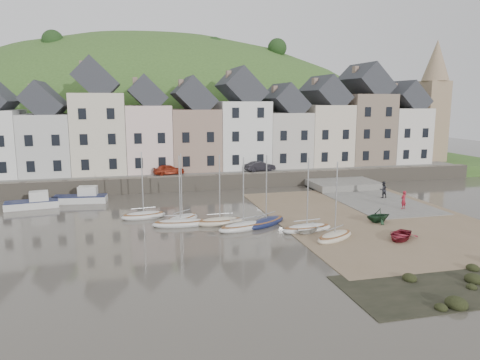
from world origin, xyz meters
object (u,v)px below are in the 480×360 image
object	(u,v)px
rowboat_red	(400,235)
rowboat_white	(308,228)
car_right	(260,166)
rowboat_green	(378,215)
person_dark	(383,190)
car_left	(169,169)
person_red	(404,200)
sailboat_0	(144,215)

from	to	relation	value
rowboat_red	rowboat_white	bearing A→B (deg)	-162.10
rowboat_red	car_right	bearing A→B (deg)	146.79
rowboat_white	rowboat_green	xyz separation A→B (m)	(7.10, 1.20, 0.31)
person_dark	car_left	size ratio (longest dim) A/B	0.48
rowboat_green	person_red	bearing A→B (deg)	120.04
sailboat_0	rowboat_red	bearing A→B (deg)	-31.25
person_red	car_right	distance (m)	19.86
person_dark	car_left	xyz separation A→B (m)	(-22.13, 12.30, 1.22)
sailboat_0	person_red	bearing A→B (deg)	-6.73
rowboat_white	car_left	world-z (taller)	car_left
person_dark	car_right	distance (m)	16.15
person_red	person_dark	bearing A→B (deg)	-121.17
sailboat_0	person_dark	distance (m)	25.88
person_dark	car_left	distance (m)	25.35
rowboat_white	rowboat_red	xyz separation A→B (m)	(6.14, -3.67, -0.00)
rowboat_white	car_left	bearing A→B (deg)	165.29
sailboat_0	person_red	world-z (taller)	sailboat_0
sailboat_0	rowboat_green	size ratio (longest dim) A/B	2.65
car_left	car_right	xyz separation A→B (m)	(11.73, 0.00, -0.00)
car_left	car_right	size ratio (longest dim) A/B	0.97
sailboat_0	car_right	distance (m)	21.16
rowboat_red	car_left	size ratio (longest dim) A/B	0.82
rowboat_white	car_left	size ratio (longest dim) A/B	0.82
person_red	person_dark	world-z (taller)	person_dark
rowboat_white	rowboat_red	world-z (taller)	rowboat_white
rowboat_green	car_left	distance (m)	26.72
person_dark	car_right	world-z (taller)	car_right
rowboat_green	person_dark	bearing A→B (deg)	139.82
person_red	person_dark	xyz separation A→B (m)	(0.80, 5.04, 0.01)
rowboat_red	person_red	size ratio (longest dim) A/B	1.72
rowboat_white	person_red	distance (m)	13.07
car_left	car_right	world-z (taller)	car_left
rowboat_white	person_dark	world-z (taller)	person_dark
rowboat_white	car_left	xyz separation A→B (m)	(-9.24, 22.28, 1.86)
person_red	person_dark	distance (m)	5.11
person_red	car_left	size ratio (longest dim) A/B	0.48
rowboat_red	person_dark	size ratio (longest dim) A/B	1.70
sailboat_0	car_left	xyz separation A→B (m)	(3.65, 14.40, 1.98)
rowboat_red	person_dark	xyz separation A→B (m)	(6.74, 13.65, 0.65)
rowboat_white	person_dark	xyz separation A→B (m)	(12.89, 9.97, 0.65)
rowboat_white	rowboat_green	world-z (taller)	rowboat_green
rowboat_red	car_left	xyz separation A→B (m)	(-15.39, 25.95, 1.86)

